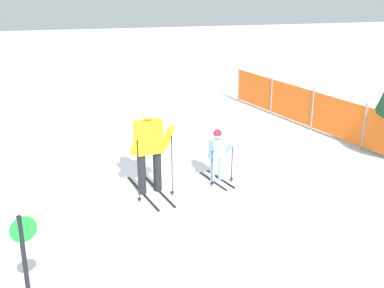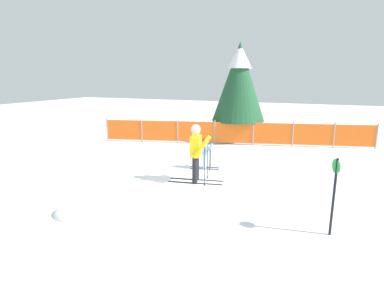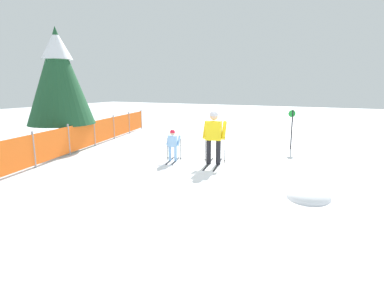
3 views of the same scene
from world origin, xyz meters
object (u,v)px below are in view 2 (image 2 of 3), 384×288
Objects in this scene: safety_fence at (234,133)px; conifer_far at (239,81)px; skier_adult at (196,148)px; trail_marker at (334,189)px; skier_child at (205,151)px.

safety_fence is 2.55× the size of conifer_far.
conifer_far reaches higher than safety_fence.
skier_adult is 0.14× the size of safety_fence.
conifer_far is 2.99× the size of trail_marker.
conifer_far is (-0.06, 0.97, 2.31)m from safety_fence.
trail_marker is (3.88, -8.14, -1.92)m from conifer_far.
conifer_far reaches higher than skier_child.
skier_child is 3.98m from safety_fence.
skier_adult is at bearing 152.59° from trail_marker.
skier_adult reaches higher than safety_fence.
conifer_far reaches higher than skier_adult.
safety_fence is 2.51m from conifer_far.
skier_adult is 6.57m from conifer_far.
conifer_far is at bearing 93.54° from safety_fence.
safety_fence is at bearing 80.89° from skier_adult.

